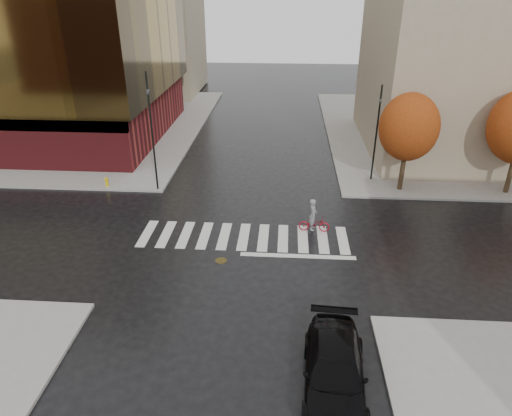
{
  "coord_description": "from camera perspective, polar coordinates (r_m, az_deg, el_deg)",
  "views": [
    {
      "loc": [
        2.19,
        -21.48,
        12.87
      ],
      "look_at": [
        0.71,
        0.15,
        2.0
      ],
      "focal_mm": 32.0,
      "sensor_mm": 36.0,
      "label": 1
    }
  ],
  "objects": [
    {
      "name": "fire_hydrant",
      "position": [
        32.92,
        -18.18,
        3.2
      ],
      "size": [
        0.24,
        0.24,
        0.67
      ],
      "color": "gold",
      "rests_on": "sidewalk_nw"
    },
    {
      "name": "ground",
      "position": [
        25.13,
        -1.65,
        -4.18
      ],
      "size": [
        120.0,
        120.0,
        0.0
      ],
      "primitive_type": "plane",
      "color": "black",
      "rests_on": "ground"
    },
    {
      "name": "crosswalk",
      "position": [
        25.56,
        -1.55,
        -3.6
      ],
      "size": [
        12.0,
        3.0,
        0.01
      ],
      "primitive_type": "cube",
      "color": "silver",
      "rests_on": "ground"
    },
    {
      "name": "building_ne_tan",
      "position": [
        41.4,
        26.38,
        18.93
      ],
      "size": [
        16.0,
        16.0,
        18.0
      ],
      "primitive_type": "cube",
      "color": "gray",
      "rests_on": "sidewalk_ne"
    },
    {
      "name": "sidewalk_ne",
      "position": [
        48.18,
        27.02,
        8.33
      ],
      "size": [
        30.0,
        30.0,
        0.15
      ],
      "primitive_type": "cube",
      "color": "gray",
      "rests_on": "ground"
    },
    {
      "name": "sidewalk_nw",
      "position": [
        50.06,
        -24.2,
        9.5
      ],
      "size": [
        30.0,
        30.0,
        0.15
      ],
      "primitive_type": "cube",
      "color": "gray",
      "rests_on": "ground"
    },
    {
      "name": "sedan",
      "position": [
        16.95,
        9.77,
        -19.43
      ],
      "size": [
        2.47,
        5.43,
        1.54
      ],
      "primitive_type": "imported",
      "rotation": [
        0.0,
        0.0,
        -0.06
      ],
      "color": "black",
      "rests_on": "ground"
    },
    {
      "name": "office_glass",
      "position": [
        46.52,
        -28.97,
        17.88
      ],
      "size": [
        27.0,
        19.0,
        16.0
      ],
      "color": "maroon",
      "rests_on": "sidewalk_nw"
    },
    {
      "name": "building_nw_far",
      "position": [
        61.3,
        -14.57,
        23.32
      ],
      "size": [
        14.0,
        12.0,
        20.0
      ],
      "primitive_type": "cube",
      "color": "gray",
      "rests_on": "sidewalk_nw"
    },
    {
      "name": "traffic_light_ne",
      "position": [
        32.37,
        14.89,
        9.59
      ],
      "size": [
        0.18,
        0.2,
        6.64
      ],
      "rotation": [
        0.0,
        0.0,
        3.48
      ],
      "color": "black",
      "rests_on": "sidewalk_ne"
    },
    {
      "name": "tree_ne_a",
      "position": [
        31.07,
        18.57,
        9.55
      ],
      "size": [
        3.8,
        3.8,
        6.5
      ],
      "color": "#322516",
      "rests_on": "sidewalk_ne"
    },
    {
      "name": "cyclist",
      "position": [
        26.01,
        7.23,
        -1.55
      ],
      "size": [
        1.79,
        0.73,
        2.0
      ],
      "rotation": [
        0.0,
        0.0,
        1.5
      ],
      "color": "maroon",
      "rests_on": "ground"
    },
    {
      "name": "traffic_light_nw",
      "position": [
        30.22,
        -12.98,
        10.15
      ],
      "size": [
        0.23,
        0.21,
        7.78
      ],
      "rotation": [
        0.0,
        0.0,
        -1.84
      ],
      "color": "black",
      "rests_on": "sidewalk_nw"
    },
    {
      "name": "manhole",
      "position": [
        23.55,
        -4.4,
        -6.57
      ],
      "size": [
        0.68,
        0.68,
        0.01
      ],
      "primitive_type": "cylinder",
      "rotation": [
        0.0,
        0.0,
        0.13
      ],
      "color": "#51431D",
      "rests_on": "ground"
    }
  ]
}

